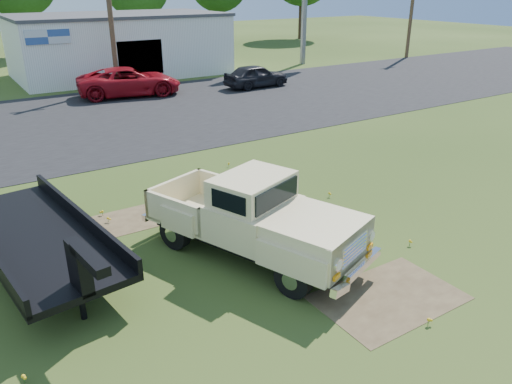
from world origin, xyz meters
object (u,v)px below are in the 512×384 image
flatbed_trailer (36,232)px  dark_sedan (256,76)px  vintage_pickup_truck (252,216)px  red_pickup (129,82)px

flatbed_trailer → dark_sedan: (15.83, 15.48, -0.20)m
flatbed_trailer → dark_sedan: flatbed_trailer is taller
flatbed_trailer → vintage_pickup_truck: bearing=-32.9°
vintage_pickup_truck → red_pickup: (3.85, 19.44, -0.22)m
red_pickup → dark_sedan: 7.76m
red_pickup → dark_sedan: red_pickup is taller
vintage_pickup_truck → dark_sedan: 21.01m
dark_sedan → vintage_pickup_truck: bearing=145.2°
vintage_pickup_truck → dark_sedan: vintage_pickup_truck is taller
flatbed_trailer → dark_sedan: bearing=37.4°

